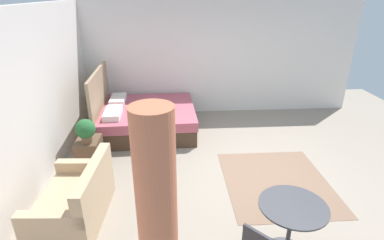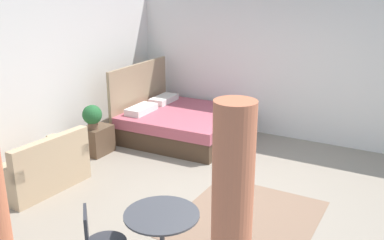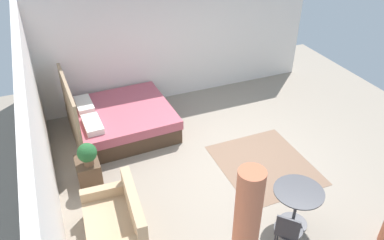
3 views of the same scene
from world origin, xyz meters
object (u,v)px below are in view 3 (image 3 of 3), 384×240
(couch, at_px, (117,225))
(balcony_table, at_px, (297,201))
(bed, at_px, (119,119))
(potted_plant, at_px, (87,153))
(cafe_chair_near_window, at_px, (288,230))
(nightstand, at_px, (89,172))

(couch, height_order, balcony_table, couch)
(bed, bearing_deg, potted_plant, 150.29)
(balcony_table, xyz_separation_m, cafe_chair_near_window, (-0.43, 0.46, 0.02))
(couch, distance_m, potted_plant, 1.39)
(potted_plant, bearing_deg, couch, -173.43)
(couch, height_order, potted_plant, potted_plant)
(bed, relative_size, nightstand, 4.08)
(couch, height_order, cafe_chair_near_window, same)
(potted_plant, distance_m, balcony_table, 3.45)
(bed, xyz_separation_m, couch, (-2.78, 0.69, -0.03))
(couch, bearing_deg, nightstand, 7.08)
(couch, height_order, nightstand, couch)
(bed, bearing_deg, cafe_chair_near_window, -159.94)
(nightstand, bearing_deg, cafe_chair_near_window, -138.39)
(bed, relative_size, potted_plant, 4.97)
(nightstand, xyz_separation_m, potted_plant, (-0.10, -0.02, 0.48))
(nightstand, height_order, cafe_chair_near_window, cafe_chair_near_window)
(bed, bearing_deg, balcony_table, -151.64)
(couch, bearing_deg, balcony_table, -106.32)
(couch, xyz_separation_m, potted_plant, (1.31, 0.15, 0.44))
(couch, xyz_separation_m, nightstand, (1.41, 0.18, -0.03))
(balcony_table, bearing_deg, cafe_chair_near_window, 133.15)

